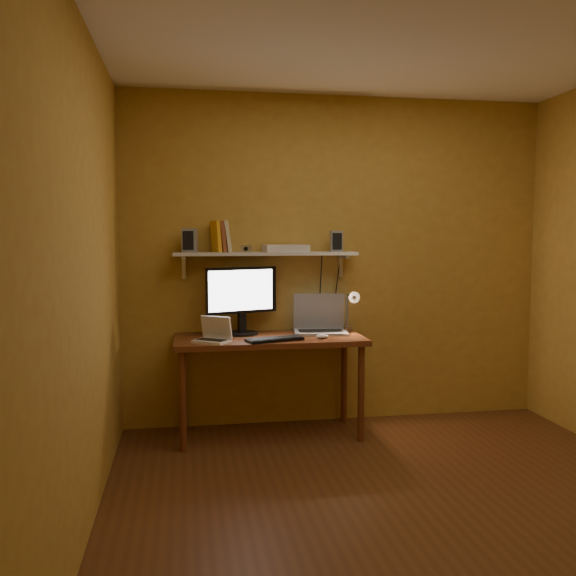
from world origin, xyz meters
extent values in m
cube|color=#593117|center=(0.00, 0.00, -0.01)|extent=(3.40, 3.20, 0.02)
cube|color=silver|center=(0.00, 0.00, 2.61)|extent=(3.40, 3.20, 0.02)
cube|color=#B59037|center=(0.00, 1.61, 1.30)|extent=(3.40, 0.02, 2.60)
cube|color=#B59037|center=(-1.71, 0.00, 1.30)|extent=(0.02, 3.20, 2.60)
cube|color=maroon|center=(-0.60, 1.28, 0.73)|extent=(1.40, 0.60, 0.04)
cylinder|color=maroon|center=(-1.24, 1.04, 0.35)|extent=(0.05, 0.05, 0.71)
cylinder|color=maroon|center=(0.04, 1.04, 0.35)|extent=(0.05, 0.05, 0.71)
cylinder|color=maroon|center=(-1.24, 1.52, 0.35)|extent=(0.05, 0.05, 0.71)
cylinder|color=maroon|center=(0.04, 1.52, 0.35)|extent=(0.05, 0.05, 0.71)
cube|color=silver|center=(-0.60, 1.47, 1.36)|extent=(1.40, 0.25, 0.02)
cube|color=silver|center=(-1.22, 1.58, 1.26)|extent=(0.03, 0.03, 0.18)
cube|color=silver|center=(0.02, 1.58, 1.26)|extent=(0.03, 0.03, 0.18)
cylinder|color=black|center=(-0.79, 1.42, 0.76)|extent=(0.31, 0.31, 0.02)
cube|color=black|center=(-0.79, 1.42, 0.85)|extent=(0.07, 0.06, 0.18)
cube|color=black|center=(-0.79, 1.42, 1.09)|extent=(0.55, 0.21, 0.35)
cube|color=white|center=(-0.79, 1.41, 1.09)|extent=(0.50, 0.17, 0.31)
cube|color=gray|center=(-0.19, 1.37, 0.76)|extent=(0.43, 0.32, 0.02)
cube|color=black|center=(-0.19, 1.37, 0.77)|extent=(0.35, 0.19, 0.00)
cube|color=gray|center=(-0.17, 1.49, 0.91)|extent=(0.40, 0.09, 0.28)
cube|color=#172B48|center=(-0.17, 1.49, 0.91)|extent=(0.35, 0.07, 0.24)
cube|color=silver|center=(-1.03, 1.11, 0.76)|extent=(0.29, 0.27, 0.02)
cube|color=black|center=(-1.03, 1.11, 0.77)|extent=(0.22, 0.19, 0.00)
cube|color=silver|center=(-0.99, 1.16, 0.85)|extent=(0.22, 0.17, 0.16)
cube|color=black|center=(-0.99, 1.16, 0.85)|extent=(0.19, 0.15, 0.14)
cube|color=black|center=(-0.58, 1.10, 0.76)|extent=(0.43, 0.24, 0.02)
ellipsoid|color=silver|center=(-0.23, 1.14, 0.77)|extent=(0.10, 0.07, 0.03)
cube|color=silver|center=(0.06, 1.52, 0.74)|extent=(0.05, 0.06, 0.08)
cylinder|color=silver|center=(0.06, 1.52, 0.89)|extent=(0.02, 0.02, 0.28)
cylinder|color=silver|center=(0.06, 1.44, 1.03)|extent=(0.01, 0.16, 0.01)
cone|color=silver|center=(0.06, 1.36, 1.03)|extent=(0.09, 0.09, 0.09)
sphere|color=#FFE0A5|center=(0.06, 1.34, 1.03)|extent=(0.04, 0.04, 0.04)
cube|color=gray|center=(-1.17, 1.46, 1.46)|extent=(0.12, 0.12, 0.18)
cube|color=gray|center=(-0.05, 1.46, 1.46)|extent=(0.10, 0.10, 0.16)
cube|color=#F0A31F|center=(-0.97, 1.48, 1.49)|extent=(0.09, 0.17, 0.24)
cube|color=brown|center=(-0.94, 1.48, 1.49)|extent=(0.09, 0.17, 0.24)
cube|color=beige|center=(-0.91, 1.48, 1.49)|extent=(0.10, 0.17, 0.24)
cube|color=silver|center=(-0.75, 1.41, 1.40)|extent=(0.09, 0.05, 0.05)
cylinder|color=black|center=(-0.75, 1.40, 1.40)|extent=(0.04, 0.03, 0.03)
cube|color=silver|center=(-0.45, 1.47, 1.40)|extent=(0.35, 0.25, 0.06)
camera|label=1|loc=(-1.21, -3.15, 1.51)|focal=38.00mm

